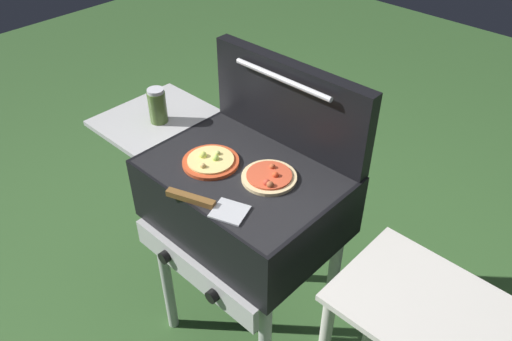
% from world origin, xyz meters
% --- Properties ---
extents(ground_plane, '(8.00, 8.00, 0.00)m').
position_xyz_m(ground_plane, '(0.00, 0.00, 0.00)').
color(ground_plane, '#38602D').
extents(grill, '(0.96, 0.53, 0.90)m').
position_xyz_m(grill, '(-0.01, -0.00, 0.76)').
color(grill, black).
rests_on(grill, ground_plane).
extents(grill_lid_open, '(0.63, 0.08, 0.30)m').
position_xyz_m(grill_lid_open, '(0.00, 0.21, 1.05)').
color(grill_lid_open, black).
rests_on(grill_lid_open, grill).
extents(pizza_cheese, '(0.19, 0.19, 0.04)m').
position_xyz_m(pizza_cheese, '(-0.10, -0.06, 0.91)').
color(pizza_cheese, '#C64723').
rests_on(pizza_cheese, grill).
extents(pizza_pepperoni, '(0.18, 0.18, 0.03)m').
position_xyz_m(pizza_pepperoni, '(0.09, 0.01, 0.91)').
color(pizza_pepperoni, beige).
rests_on(pizza_pepperoni, grill).
extents(sauce_jar, '(0.07, 0.07, 0.13)m').
position_xyz_m(sauce_jar, '(-0.43, -0.01, 0.97)').
color(sauce_jar, '#4C6B2D').
rests_on(sauce_jar, grill).
extents(spatula, '(0.26, 0.14, 0.02)m').
position_xyz_m(spatula, '(0.04, -0.21, 0.91)').
color(spatula, '#B7BABF').
rests_on(spatula, grill).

